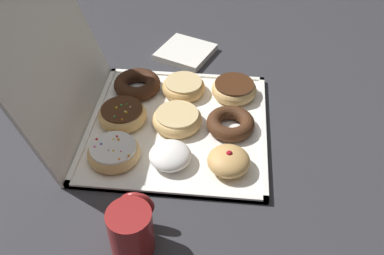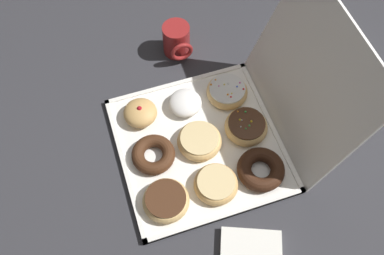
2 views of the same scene
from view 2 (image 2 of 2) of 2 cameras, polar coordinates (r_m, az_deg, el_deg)
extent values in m
plane|color=#333338|center=(1.14, 0.98, -2.45)|extent=(3.00, 3.00, 0.00)
cube|color=white|center=(1.13, 0.98, -2.33)|extent=(0.42, 0.42, 0.01)
cube|color=white|center=(1.12, -9.05, -5.18)|extent=(0.42, 0.01, 0.01)
cube|color=white|center=(1.18, 10.43, 0.54)|extent=(0.42, 0.01, 0.01)
cube|color=white|center=(1.23, -2.09, 5.80)|extent=(0.01, 0.42, 0.01)
cube|color=white|center=(1.06, 4.62, -11.67)|extent=(0.01, 0.42, 0.01)
cube|color=white|center=(1.06, 15.20, 6.24)|extent=(0.42, 0.12, 0.37)
ellipsoid|color=tan|center=(1.16, -6.97, 1.98)|extent=(0.09, 0.09, 0.05)
sphere|color=#B21923|center=(1.14, -7.09, 2.54)|extent=(0.01, 0.01, 0.01)
torus|color=#472816|center=(1.10, -5.23, -3.61)|extent=(0.11, 0.11, 0.03)
torus|color=#E5B770|center=(1.05, -3.52, -9.80)|extent=(0.12, 0.12, 0.04)
cylinder|color=#472816|center=(1.03, -3.57, -9.49)|extent=(0.10, 0.10, 0.01)
ellipsoid|color=white|center=(1.17, -1.15, 3.26)|extent=(0.09, 0.09, 0.04)
torus|color=#E5B770|center=(1.11, 0.94, -1.93)|extent=(0.12, 0.12, 0.03)
cylinder|color=#EACC8C|center=(1.10, 0.95, -1.54)|extent=(0.10, 0.10, 0.01)
torus|color=tan|center=(1.06, 3.28, -7.61)|extent=(0.11, 0.11, 0.03)
cylinder|color=#EACC8C|center=(1.05, 3.33, -7.30)|extent=(0.09, 0.09, 0.01)
torus|color=#E5B770|center=(1.20, 4.72, 4.81)|extent=(0.12, 0.12, 0.03)
cylinder|color=white|center=(1.18, 4.78, 5.25)|extent=(0.10, 0.10, 0.01)
sphere|color=orange|center=(1.19, 3.18, 6.42)|extent=(0.00, 0.00, 0.00)
sphere|color=white|center=(1.19, 2.66, 5.98)|extent=(0.00, 0.00, 0.00)
sphere|color=blue|center=(1.18, 6.08, 5.50)|extent=(0.00, 0.00, 0.00)
sphere|color=pink|center=(1.18, 3.63, 5.60)|extent=(0.00, 0.00, 0.00)
sphere|color=white|center=(1.19, 4.89, 5.89)|extent=(0.01, 0.01, 0.01)
sphere|color=yellow|center=(1.18, 4.38, 5.79)|extent=(0.00, 0.00, 0.00)
sphere|color=orange|center=(1.17, 4.83, 4.44)|extent=(0.01, 0.01, 0.01)
sphere|color=pink|center=(1.19, 6.45, 6.01)|extent=(0.01, 0.01, 0.01)
sphere|color=red|center=(1.18, 6.94, 5.16)|extent=(0.01, 0.01, 0.01)
sphere|color=yellow|center=(1.17, 5.36, 4.58)|extent=(0.00, 0.00, 0.00)
sphere|color=orange|center=(1.18, 2.57, 5.79)|extent=(0.01, 0.01, 0.01)
sphere|color=red|center=(1.16, 5.25, 4.13)|extent=(0.01, 0.01, 0.01)
torus|color=#E5B770|center=(1.14, 7.21, 0.24)|extent=(0.12, 0.12, 0.04)
cylinder|color=#472816|center=(1.12, 7.32, 0.70)|extent=(0.10, 0.10, 0.01)
sphere|color=white|center=(1.12, 6.70, 0.99)|extent=(0.00, 0.00, 0.00)
sphere|color=white|center=(1.11, 6.58, 0.11)|extent=(0.00, 0.00, 0.00)
sphere|color=green|center=(1.14, 7.20, 2.12)|extent=(0.01, 0.01, 0.01)
sphere|color=yellow|center=(1.12, 6.47, 1.05)|extent=(0.01, 0.01, 0.01)
sphere|color=green|center=(1.12, 7.72, 0.25)|extent=(0.01, 0.01, 0.01)
sphere|color=green|center=(1.11, 7.26, -0.15)|extent=(0.00, 0.00, 0.00)
sphere|color=orange|center=(1.13, 6.19, 2.17)|extent=(0.00, 0.00, 0.00)
sphere|color=yellow|center=(1.12, 8.04, 0.67)|extent=(0.01, 0.01, 0.01)
torus|color=#381E11|center=(1.09, 9.24, -5.59)|extent=(0.12, 0.12, 0.04)
cylinder|color=maroon|center=(1.28, -2.12, 11.77)|extent=(0.08, 0.08, 0.10)
cylinder|color=black|center=(1.25, -2.19, 13.07)|extent=(0.07, 0.07, 0.01)
torus|color=maroon|center=(1.24, -1.38, 10.13)|extent=(0.01, 0.07, 0.07)
camera|label=1|loc=(1.28, -20.48, 43.82)|focal=40.18mm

